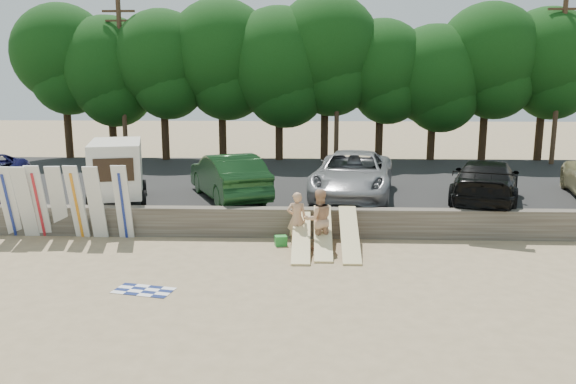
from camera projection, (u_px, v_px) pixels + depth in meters
name	position (u px, v px, depth m)	size (l,w,h in m)	color
ground	(291.00, 265.00, 16.30)	(120.00, 120.00, 0.00)	tan
seawall	(294.00, 222.00, 19.14)	(44.00, 0.50, 1.00)	#6B6356
parking_lot	(299.00, 186.00, 26.52)	(44.00, 14.50, 0.70)	#282828
treeline	(296.00, 60.00, 32.18)	(33.51, 6.63, 9.46)	#382616
utility_poles	(337.00, 78.00, 30.85)	(25.80, 0.26, 9.00)	#473321
box_trailer	(117.00, 168.00, 21.34)	(2.81, 3.98, 2.31)	beige
car_1	(229.00, 176.00, 21.93)	(1.88, 5.39, 1.77)	#143917
car_2	(353.00, 175.00, 22.28)	(2.97, 6.44, 1.79)	gray
car_3	(486.00, 181.00, 21.13)	(2.32, 5.70, 1.65)	black
surfboard_upright_0	(9.00, 202.00, 18.82)	(0.50, 0.06, 2.60)	silver
surfboard_upright_1	(25.00, 202.00, 18.76)	(0.50, 0.06, 2.60)	silver
surfboard_upright_2	(38.00, 201.00, 18.82)	(0.50, 0.06, 2.60)	silver
surfboard_upright_3	(58.00, 201.00, 18.89)	(0.50, 0.06, 2.60)	silver
surfboard_upright_4	(77.00, 202.00, 18.72)	(0.50, 0.06, 2.60)	silver
surfboard_upright_5	(96.00, 203.00, 18.63)	(0.50, 0.06, 2.60)	silver
surfboard_upright_6	(123.00, 202.00, 18.66)	(0.50, 0.06, 2.60)	silver
surfboard_low_0	(301.00, 237.00, 17.48)	(0.56, 3.00, 0.07)	beige
surfboard_low_1	(323.00, 232.00, 17.67)	(0.56, 3.00, 0.07)	beige
surfboard_low_2	(350.00, 234.00, 17.44)	(0.56, 3.00, 0.07)	beige
beachgoer_a	(297.00, 219.00, 18.08)	(0.64, 0.42, 1.76)	tan
beachgoer_b	(319.00, 219.00, 17.62)	(0.94, 0.73, 1.93)	tan
cooler	(281.00, 241.00, 18.16)	(0.38, 0.30, 0.32)	green
gear_bag	(324.00, 242.00, 18.20)	(0.30, 0.25, 0.22)	orange
beach_towel	(144.00, 290.00, 14.26)	(1.50, 1.50, 0.00)	white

